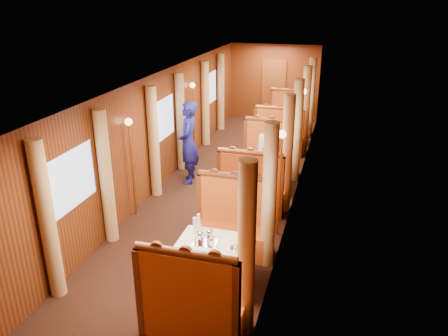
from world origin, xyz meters
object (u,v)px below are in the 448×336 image
at_px(teapot_left, 201,238).
at_px(teapot_back, 210,236).
at_px(banquette_far_aft, 289,119).
at_px(rose_vase_far, 287,111).
at_px(banquette_mid_fwd, 251,192).
at_px(table_near, 215,264).
at_px(table_far, 284,130).
at_px(banquette_far_fwd, 279,138).
at_px(teapot_right, 212,243).
at_px(table_mid, 261,175).
at_px(tea_tray, 205,242).
at_px(rose_vase_mid, 263,151).
at_px(banquette_mid_aft, 269,157).
at_px(passenger, 268,148).
at_px(banquette_near_aft, 232,228).
at_px(banquette_near_fwd, 192,306).
at_px(steward, 188,143).
at_px(fruit_plate, 234,248).

relative_size(teapot_left, teapot_back, 0.97).
relative_size(banquette_far_aft, rose_vase_far, 3.72).
relative_size(banquette_mid_fwd, banquette_far_aft, 1.00).
distance_m(table_near, rose_vase_far, 7.05).
xyz_separation_m(banquette_far_aft, teapot_back, (-0.08, -7.99, 0.39)).
bearing_deg(teapot_back, table_far, 101.84).
xyz_separation_m(banquette_far_fwd, teapot_right, (-0.01, -6.12, 0.39)).
bearing_deg(table_far, table_mid, -90.00).
xyz_separation_m(banquette_mid_fwd, banquette_far_fwd, (0.00, 3.50, 0.00)).
bearing_deg(table_mid, teapot_back, -91.34).
distance_m(table_near, tea_tray, 0.41).
bearing_deg(teapot_left, table_near, 32.35).
bearing_deg(rose_vase_mid, table_mid, 155.91).
relative_size(teapot_back, rose_vase_far, 0.46).
relative_size(table_near, banquette_far_fwd, 0.78).
height_order(banquette_mid_aft, passenger, banquette_mid_aft).
bearing_deg(banquette_far_fwd, rose_vase_mid, -89.33).
height_order(banquette_near_aft, table_mid, banquette_near_aft).
relative_size(banquette_near_fwd, teapot_back, 8.01).
bearing_deg(rose_vase_mid, banquette_mid_aft, 91.63).
height_order(banquette_mid_fwd, rose_vase_mid, banquette_mid_fwd).
height_order(teapot_left, steward, steward).
height_order(banquette_near_aft, steward, steward).
bearing_deg(banquette_far_aft, tea_tray, -90.86).
relative_size(tea_tray, rose_vase_mid, 0.94).
height_order(table_far, tea_tray, tea_tray).
bearing_deg(table_far, steward, -116.08).
bearing_deg(teapot_left, banquette_far_aft, 100.72).
relative_size(banquette_near_aft, table_far, 1.28).
bearing_deg(passenger, banquette_far_fwd, 90.00).
relative_size(banquette_mid_fwd, banquette_mid_aft, 1.00).
height_order(banquette_far_fwd, fruit_plate, banquette_far_fwd).
bearing_deg(rose_vase_mid, teapot_right, -90.57).
distance_m(fruit_plate, rose_vase_mid, 3.62).
height_order(table_near, fruit_plate, fruit_plate).
xyz_separation_m(table_far, rose_vase_far, (0.04, 0.03, 0.55)).
bearing_deg(banquette_near_aft, banquette_near_fwd, -90.00).
bearing_deg(teapot_left, rose_vase_far, 100.24).
distance_m(teapot_right, rose_vase_mid, 3.63).
relative_size(table_near, passenger, 1.38).
distance_m(table_mid, teapot_right, 3.66).
relative_size(banquette_near_aft, table_mid, 1.28).
bearing_deg(table_near, banquette_near_fwd, -90.00).
relative_size(table_far, rose_vase_mid, 2.92).
bearing_deg(banquette_far_aft, banquette_mid_fwd, -90.00).
relative_size(banquette_far_fwd, rose_vase_far, 3.72).
distance_m(banquette_far_aft, passenger, 3.78).
xyz_separation_m(teapot_left, passenger, (0.19, 4.32, -0.07)).
distance_m(table_mid, passenger, 0.84).
xyz_separation_m(table_near, banquette_far_aft, (0.00, 8.01, 0.05)).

